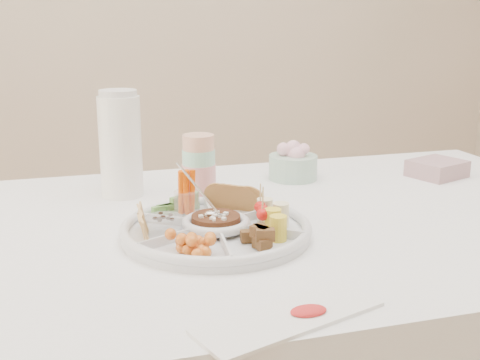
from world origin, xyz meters
name	(u,v)px	position (x,y,z in m)	size (l,w,h in m)	color
party_tray	(216,226)	(-0.23, -0.08, 0.78)	(0.38, 0.38, 0.04)	silver
bean_dip	(216,223)	(-0.23, -0.08, 0.79)	(0.10, 0.10, 0.04)	#542D21
tortillas	(237,199)	(-0.16, 0.02, 0.80)	(0.09, 0.09, 0.05)	#B06735
carrot_cucumber	(178,193)	(-0.29, 0.04, 0.82)	(0.11, 0.11, 0.10)	#F85702
pita_raisins	(151,220)	(-0.36, -0.07, 0.80)	(0.10, 0.10, 0.06)	tan
cherries	(190,242)	(-0.31, -0.19, 0.79)	(0.10, 0.10, 0.04)	orange
granola_chunks	(259,237)	(-0.18, -0.20, 0.79)	(0.09, 0.09, 0.04)	#53371E
banana_tomato	(279,206)	(-0.10, -0.10, 0.82)	(0.11, 0.11, 0.09)	#D3C278
cup_stack	(199,160)	(-0.22, 0.14, 0.87)	(0.08, 0.08, 0.22)	#B0CBA5
thermos	(120,143)	(-0.38, 0.27, 0.89)	(0.10, 0.10, 0.27)	white
flower_bowl	(293,161)	(0.08, 0.30, 0.81)	(0.13, 0.13, 0.10)	#AEC7BD
napkin_stack	(437,169)	(0.48, 0.21, 0.78)	(0.14, 0.12, 0.05)	#B1878D
placemat	(289,317)	(-0.21, -0.45, 0.76)	(0.29, 0.10, 0.01)	white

